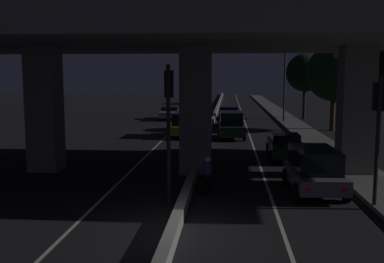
% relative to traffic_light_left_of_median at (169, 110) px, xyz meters
% --- Properties ---
extents(ground_plane, '(200.00, 200.00, 0.00)m').
position_rel_traffic_light_left_of_median_xyz_m(ground_plane, '(0.57, -3.01, -3.39)').
color(ground_plane, black).
extents(lane_line_left_inner, '(0.12, 126.00, 0.00)m').
position_rel_traffic_light_left_of_median_xyz_m(lane_line_left_inner, '(-2.61, 31.99, -3.39)').
color(lane_line_left_inner, beige).
rests_on(lane_line_left_inner, ground_plane).
extents(lane_line_right_inner, '(0.12, 126.00, 0.00)m').
position_rel_traffic_light_left_of_median_xyz_m(lane_line_right_inner, '(3.74, 31.99, -3.39)').
color(lane_line_right_inner, beige).
rests_on(lane_line_right_inner, ground_plane).
extents(median_divider, '(0.33, 126.00, 0.45)m').
position_rel_traffic_light_left_of_median_xyz_m(median_divider, '(0.57, 31.99, -3.17)').
color(median_divider, gray).
rests_on(median_divider, ground_plane).
extents(sidewalk_right, '(2.24, 126.00, 0.17)m').
position_rel_traffic_light_left_of_median_xyz_m(sidewalk_right, '(8.16, 24.99, -3.31)').
color(sidewalk_right, '#5B5956').
rests_on(sidewalk_right, ground_plane).
extents(elevated_overpass, '(30.87, 13.35, 8.27)m').
position_rel_traffic_light_left_of_median_xyz_m(elevated_overpass, '(0.34, 5.30, 3.01)').
color(elevated_overpass, gray).
rests_on(elevated_overpass, ground_plane).
extents(traffic_light_left_of_median, '(0.30, 0.49, 4.97)m').
position_rel_traffic_light_left_of_median_xyz_m(traffic_light_left_of_median, '(0.00, 0.00, 0.00)').
color(traffic_light_left_of_median, black).
rests_on(traffic_light_left_of_median, ground_plane).
extents(traffic_light_right_of_median, '(0.30, 0.49, 4.57)m').
position_rel_traffic_light_left_of_median_xyz_m(traffic_light_right_of_median, '(7.14, 0.00, -0.27)').
color(traffic_light_right_of_median, black).
rests_on(traffic_light_right_of_median, ground_plane).
extents(street_lamp, '(2.56, 0.32, 7.74)m').
position_rel_traffic_light_left_of_median_xyz_m(street_lamp, '(7.11, 28.64, 1.23)').
color(street_lamp, '#2D2D30').
rests_on(street_lamp, ground_plane).
extents(car_grey_lead, '(2.09, 4.05, 1.76)m').
position_rel_traffic_light_left_of_median_xyz_m(car_grey_lead, '(5.47, 2.04, -2.45)').
color(car_grey_lead, '#515459').
rests_on(car_grey_lead, ground_plane).
extents(car_dark_green_second, '(1.87, 4.07, 1.43)m').
position_rel_traffic_light_left_of_median_xyz_m(car_dark_green_second, '(5.21, 9.14, -2.65)').
color(car_dark_green_second, black).
rests_on(car_dark_green_second, ground_plane).
extents(car_dark_green_third, '(2.07, 4.00, 1.97)m').
position_rel_traffic_light_left_of_median_xyz_m(car_dark_green_third, '(2.30, 17.24, -2.37)').
color(car_dark_green_third, black).
rests_on(car_dark_green_third, ground_plane).
extents(car_black_fourth, '(2.01, 3.95, 1.79)m').
position_rel_traffic_light_left_of_median_xyz_m(car_black_fourth, '(2.13, 25.43, -2.49)').
color(car_black_fourth, black).
rests_on(car_black_fourth, ground_plane).
extents(car_taxi_yellow_lead_oncoming, '(2.00, 4.02, 1.83)m').
position_rel_traffic_light_left_of_median_xyz_m(car_taxi_yellow_lead_oncoming, '(-1.19, 17.92, -2.44)').
color(car_taxi_yellow_lead_oncoming, gold).
rests_on(car_taxi_yellow_lead_oncoming, ground_plane).
extents(car_silver_second_oncoming, '(2.23, 4.68, 1.35)m').
position_rel_traffic_light_left_of_median_xyz_m(car_silver_second_oncoming, '(-4.07, 31.25, -2.69)').
color(car_silver_second_oncoming, gray).
rests_on(car_silver_second_oncoming, ground_plane).
extents(car_silver_third_oncoming, '(1.97, 4.46, 1.56)m').
position_rel_traffic_light_left_of_median_xyz_m(car_silver_third_oncoming, '(-1.23, 43.80, -2.58)').
color(car_silver_third_oncoming, gray).
rests_on(car_silver_third_oncoming, ground_plane).
extents(car_dark_red_fourth_oncoming, '(1.90, 4.71, 1.75)m').
position_rel_traffic_light_left_of_median_xyz_m(car_dark_red_fourth_oncoming, '(-4.30, 57.72, -2.50)').
color(car_dark_red_fourth_oncoming, '#591414').
rests_on(car_dark_red_fourth_oncoming, ground_plane).
extents(motorcycle_black_filtering_near, '(0.34, 1.82, 1.39)m').
position_rel_traffic_light_left_of_median_xyz_m(motorcycle_black_filtering_near, '(1.29, 1.94, -2.80)').
color(motorcycle_black_filtering_near, black).
rests_on(motorcycle_black_filtering_near, ground_plane).
extents(pedestrian_on_sidewalk, '(0.35, 0.35, 1.69)m').
position_rel_traffic_light_left_of_median_xyz_m(pedestrian_on_sidewalk, '(7.72, 5.61, -2.38)').
color(pedestrian_on_sidewalk, black).
rests_on(pedestrian_on_sidewalk, sidewalk_right).
extents(roadside_tree_kerbside_near, '(3.86, 3.86, 6.35)m').
position_rel_traffic_light_left_of_median_xyz_m(roadside_tree_kerbside_near, '(10.49, 11.01, 1.00)').
color(roadside_tree_kerbside_near, '#38281C').
rests_on(roadside_tree_kerbside_near, ground_plane).
extents(roadside_tree_kerbside_mid, '(4.65, 4.65, 7.12)m').
position_rel_traffic_light_left_of_median_xyz_m(roadside_tree_kerbside_mid, '(10.76, 22.58, 1.39)').
color(roadside_tree_kerbside_mid, '#38281C').
rests_on(roadside_tree_kerbside_mid, ground_plane).
extents(roadside_tree_kerbside_far, '(4.01, 4.01, 6.93)m').
position_rel_traffic_light_left_of_median_xyz_m(roadside_tree_kerbside_far, '(10.09, 32.82, 1.51)').
color(roadside_tree_kerbside_far, '#2D2116').
rests_on(roadside_tree_kerbside_far, ground_plane).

